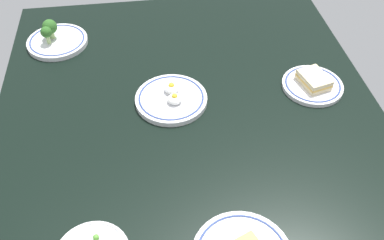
# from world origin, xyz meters

# --- Properties ---
(dining_table) EXTENTS (1.36, 1.08, 0.04)m
(dining_table) POSITION_xyz_m (0.00, 0.00, 0.02)
(dining_table) COLOR black
(dining_table) RESTS_ON ground
(plate_broccoli) EXTENTS (0.20, 0.20, 0.08)m
(plate_broccoli) POSITION_xyz_m (0.44, 0.40, 0.06)
(plate_broccoli) COLOR silver
(plate_broccoli) RESTS_ON dining_table
(plate_eggs) EXTENTS (0.21, 0.21, 0.05)m
(plate_eggs) POSITION_xyz_m (0.10, 0.05, 0.05)
(plate_eggs) COLOR silver
(plate_eggs) RESTS_ON dining_table
(plate_sandwich) EXTENTS (0.18, 0.18, 0.04)m
(plate_sandwich) POSITION_xyz_m (0.11, -0.38, 0.05)
(plate_sandwich) COLOR silver
(plate_sandwich) RESTS_ON dining_table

